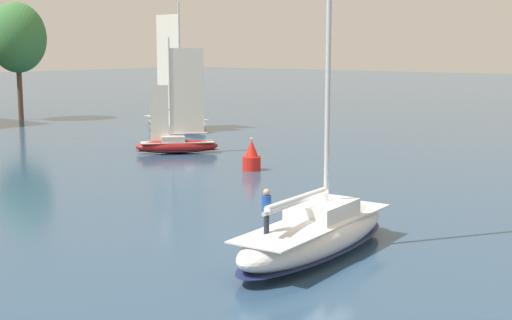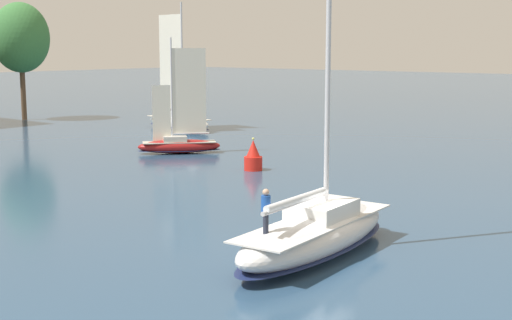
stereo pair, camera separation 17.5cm
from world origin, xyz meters
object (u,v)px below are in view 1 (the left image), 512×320
object	(u,v)px
tree_shore_left	(17,38)
channel_buoy	(252,157)
sailboat_moored_near_marina	(176,120)
sailboat_main	(316,232)
sailboat_moored_mid_channel	(177,144)

from	to	relation	value
tree_shore_left	channel_buoy	world-z (taller)	tree_shore_left
sailboat_moored_near_marina	channel_buoy	xyz separation A→B (m)	(-13.50, -20.61, -0.12)
sailboat_main	sailboat_moored_near_marina	distance (m)	44.27
sailboat_main	sailboat_moored_near_marina	size ratio (longest dim) A/B	1.12
tree_shore_left	sailboat_moored_near_marina	distance (m)	22.55
tree_shore_left	sailboat_moored_mid_channel	distance (m)	33.77
sailboat_main	tree_shore_left	bearing A→B (deg)	67.35
channel_buoy	sailboat_main	bearing A→B (deg)	-133.55
tree_shore_left	sailboat_main	world-z (taller)	sailboat_main
sailboat_main	sailboat_moored_near_marina	xyz separation A→B (m)	(27.15, 34.97, 0.05)
channel_buoy	sailboat_moored_mid_channel	bearing A→B (deg)	75.75
tree_shore_left	channel_buoy	xyz separation A→B (m)	(-9.56, -41.26, -8.27)
sailboat_main	channel_buoy	bearing A→B (deg)	46.45
sailboat_main	sailboat_moored_near_marina	world-z (taller)	sailboat_main
sailboat_main	channel_buoy	world-z (taller)	sailboat_main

